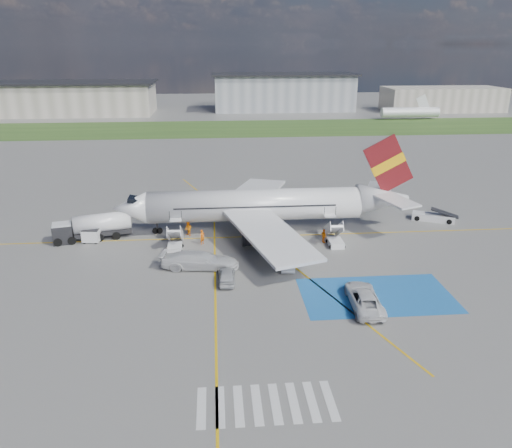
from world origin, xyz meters
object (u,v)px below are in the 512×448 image
at_px(airliner, 266,205).
at_px(car_silver_b, 287,262).
at_px(car_silver_a, 227,276).
at_px(belt_loader, 434,217).
at_px(van_white_b, 200,258).
at_px(fuel_tanker, 93,229).
at_px(van_white_a, 364,295).
at_px(gpu_cart, 91,237).

bearing_deg(airliner, car_silver_b, -84.63).
bearing_deg(car_silver_a, belt_loader, -148.60).
bearing_deg(car_silver_b, belt_loader, -143.20).
xyz_separation_m(car_silver_a, van_white_b, (-2.73, 3.49, 0.50)).
bearing_deg(fuel_tanker, van_white_a, -48.06).
distance_m(fuel_tanker, van_white_b, 15.99).
bearing_deg(van_white_a, gpu_cart, -28.96).
bearing_deg(car_silver_b, van_white_b, 1.55).
relative_size(car_silver_a, van_white_a, 0.75).
height_order(fuel_tanker, car_silver_b, fuel_tanker).
height_order(airliner, van_white_a, airliner).
bearing_deg(van_white_a, airliner, -67.89).
height_order(van_white_a, van_white_b, van_white_b).
distance_m(car_silver_b, van_white_b, 9.16).
bearing_deg(airliner, belt_loader, 4.72).
bearing_deg(fuel_tanker, car_silver_a, -53.69).
relative_size(car_silver_a, car_silver_b, 1.00).
bearing_deg(van_white_b, van_white_a, -114.40).
bearing_deg(car_silver_a, gpu_cart, -35.37).
bearing_deg(car_silver_a, fuel_tanker, -37.99).
distance_m(car_silver_a, van_white_b, 4.46).
height_order(airliner, belt_loader, airliner).
distance_m(fuel_tanker, car_silver_b, 24.23).
bearing_deg(car_silver_a, airliner, -109.15).
bearing_deg(car_silver_b, airliner, -79.15).
xyz_separation_m(gpu_cart, car_silver_b, (22.04, -8.92, -0.06)).
bearing_deg(van_white_a, van_white_b, -28.61).
xyz_separation_m(airliner, van_white_a, (6.73, -19.81, -2.38)).
distance_m(airliner, belt_loader, 22.78).
distance_m(airliner, car_silver_b, 11.58).
distance_m(airliner, gpu_cart, 21.28).
distance_m(belt_loader, van_white_b, 33.02).
bearing_deg(airliner, van_white_b, -127.34).
distance_m(car_silver_a, van_white_a, 13.37).
bearing_deg(fuel_tanker, belt_loader, -10.13).
xyz_separation_m(car_silver_b, van_white_b, (-9.12, 0.63, 0.52)).
height_order(gpu_cart, belt_loader, belt_loader).
distance_m(gpu_cart, van_white_b, 15.36).
relative_size(airliner, fuel_tanker, 3.99).
bearing_deg(gpu_cart, belt_loader, 11.68).
height_order(airliner, fuel_tanker, airliner).
xyz_separation_m(airliner, belt_loader, (22.51, 1.86, -2.96)).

